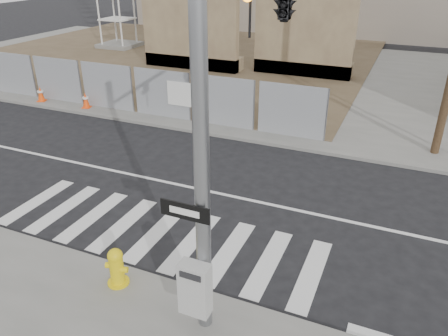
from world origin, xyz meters
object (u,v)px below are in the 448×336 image
at_px(signal_pole, 262,47).
at_px(traffic_cone_b, 41,94).
at_px(fire_hydrant, 117,267).
at_px(traffic_cone_d, 221,112).
at_px(traffic_cone_c, 86,100).

distance_m(signal_pole, traffic_cone_b, 15.28).
xyz_separation_m(fire_hydrant, traffic_cone_d, (-2.01, 9.96, -0.05)).
distance_m(signal_pole, fire_hydrant, 5.37).
relative_size(traffic_cone_b, traffic_cone_c, 1.01).
bearing_deg(traffic_cone_c, traffic_cone_b, -178.72).
xyz_separation_m(traffic_cone_b, traffic_cone_c, (2.59, 0.06, -0.00)).
height_order(traffic_cone_b, traffic_cone_c, traffic_cone_b).
relative_size(fire_hydrant, traffic_cone_b, 1.22).
height_order(traffic_cone_c, traffic_cone_d, traffic_cone_d).
bearing_deg(traffic_cone_d, fire_hydrant, -78.62).
distance_m(fire_hydrant, traffic_cone_c, 12.39).
xyz_separation_m(signal_pole, traffic_cone_c, (-10.49, 6.67, -4.31)).
height_order(traffic_cone_b, traffic_cone_d, traffic_cone_d).
height_order(signal_pole, traffic_cone_b, signal_pole).
height_order(fire_hydrant, traffic_cone_d, fire_hydrant).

